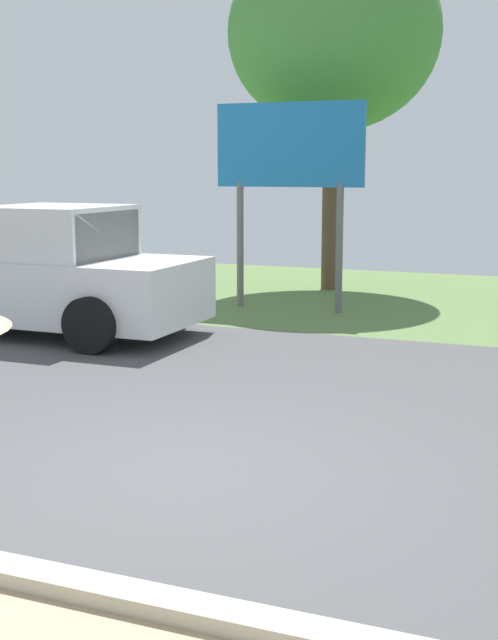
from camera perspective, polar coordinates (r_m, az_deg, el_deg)
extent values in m
cube|color=#4C4C4F|center=(8.78, 1.13, -6.24)|extent=(40.00, 8.00, 0.10)
cube|color=#5E7B43|center=(16.34, 11.20, 1.24)|extent=(40.00, 8.00, 0.10)
cube|color=#B2AD9E|center=(5.44, -14.72, -16.10)|extent=(40.00, 0.24, 0.10)
cube|color=silver|center=(13.17, -14.44, 2.21)|extent=(5.20, 2.00, 0.90)
cube|color=silver|center=(12.80, -12.78, 5.44)|extent=(1.80, 1.84, 0.90)
cube|color=#2D3842|center=(12.34, -9.52, 5.38)|extent=(0.10, 1.70, 0.77)
cylinder|color=black|center=(13.15, -5.81, 1.15)|extent=(0.76, 0.28, 0.76)
cylinder|color=black|center=(11.45, -10.48, -0.32)|extent=(0.76, 0.28, 0.76)
cylinder|color=slate|center=(15.01, -0.59, 5.08)|extent=(0.12, 0.12, 2.20)
cylinder|color=slate|center=(14.42, 6.05, 4.82)|extent=(0.12, 0.12, 2.20)
cube|color=#1E72B2|center=(14.64, 2.72, 11.60)|extent=(2.60, 0.10, 1.40)
cylinder|color=brown|center=(17.24, 5.51, 8.14)|extent=(0.36, 0.36, 3.67)
ellipsoid|color=#478C3D|center=(17.41, 5.69, 18.53)|extent=(4.11, 4.11, 3.74)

